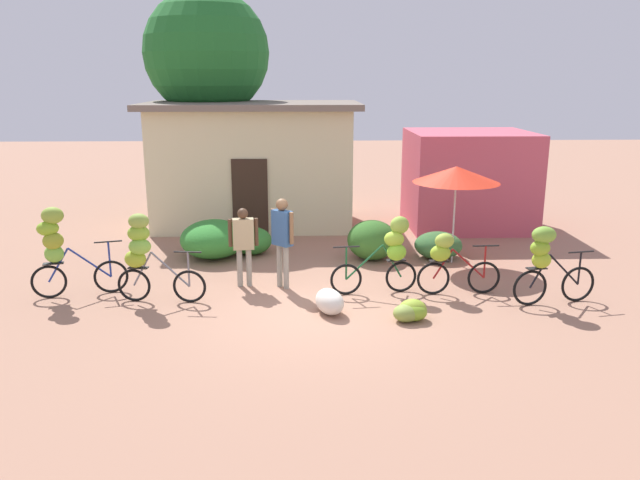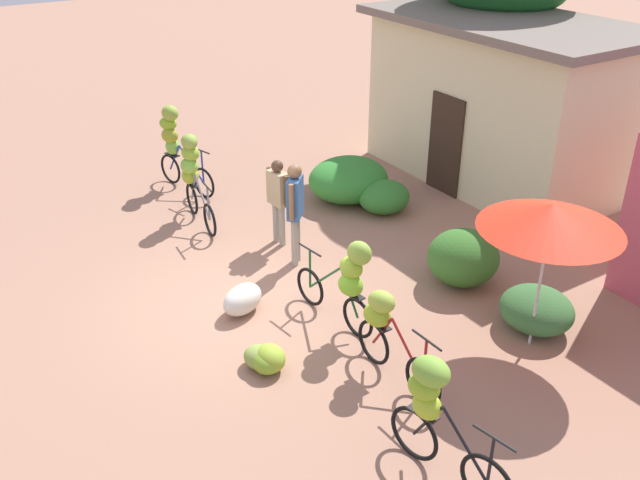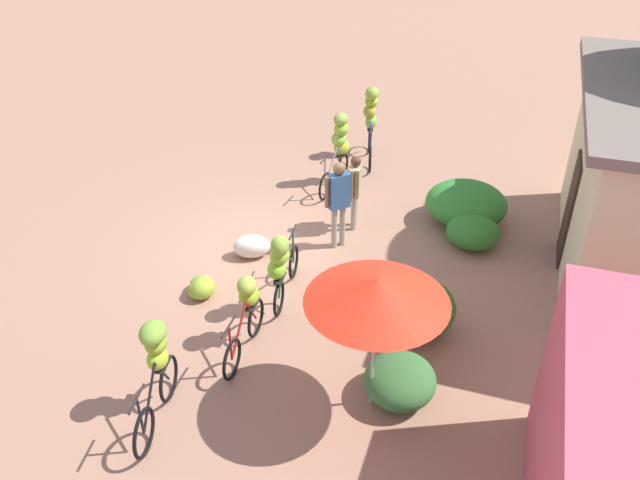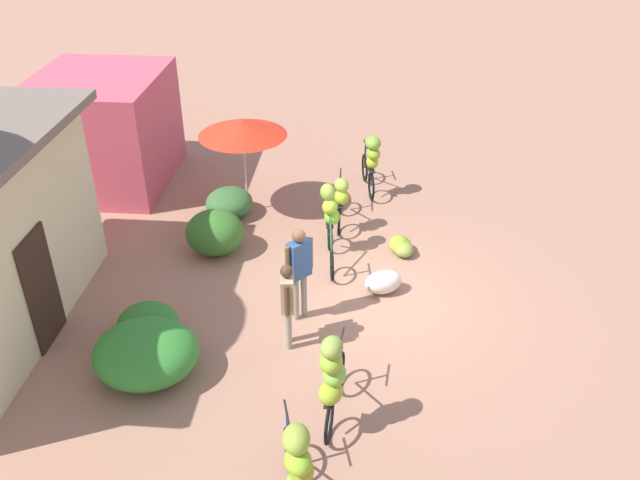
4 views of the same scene
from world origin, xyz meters
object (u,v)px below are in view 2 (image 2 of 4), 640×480
bicycle_leftmost (174,140)px  bicycle_by_shop (386,329)px  market_umbrella (551,217)px  person_bystander (278,194)px  building_low (499,101)px  bicycle_center_loaded (348,278)px  person_vendor (295,204)px  bicycle_rightmost (435,408)px  banana_pile_on_ground (266,359)px  bicycle_near_pile (192,171)px  produce_sack (243,299)px

bicycle_leftmost → bicycle_by_shop: bearing=-0.7°
market_umbrella → person_bystander: size_ratio=1.37×
building_low → bicycle_center_loaded: (2.96, -5.78, -0.83)m
building_low → person_vendor: (0.93, -5.41, -0.59)m
bicycle_rightmost → person_vendor: bearing=166.7°
bicycle_rightmost → building_low: bearing=130.9°
bicycle_by_shop → banana_pile_on_ground: size_ratio=2.32×
market_umbrella → banana_pile_on_ground: market_umbrella is taller
building_low → bicycle_near_pile: (-1.55, -6.14, -0.73)m
building_low → bicycle_center_loaded: 6.55m
bicycle_near_pile → person_bystander: bicycle_near_pile is taller
building_low → person_bystander: (0.17, -5.30, -0.73)m
bicycle_center_loaded → banana_pile_on_ground: bicycle_center_loaded is taller
bicycle_center_loaded → person_bystander: bearing=170.3°
market_umbrella → person_bystander: 4.80m
bicycle_center_loaded → bicycle_rightmost: 2.78m
bicycle_rightmost → bicycle_center_loaded: bearing=164.5°
produce_sack → person_bystander: bearing=136.2°
bicycle_rightmost → produce_sack: size_ratio=2.30×
person_bystander → building_low: bearing=91.9°
bicycle_near_pile → bicycle_rightmost: 7.20m
person_bystander → bicycle_near_pile: bearing=-154.1°
bicycle_by_shop → produce_sack: size_ratio=2.28×
banana_pile_on_ground → person_vendor: person_vendor is taller
bicycle_leftmost → bicycle_center_loaded: (6.11, 0.06, -0.16)m
building_low → bicycle_by_shop: building_low is taller
bicycle_by_shop → bicycle_rightmost: size_ratio=0.99×
bicycle_center_loaded → bicycle_by_shop: size_ratio=1.04×
banana_pile_on_ground → market_umbrella: bearing=66.1°
bicycle_near_pile → banana_pile_on_ground: bicycle_near_pile is taller
market_umbrella → bicycle_near_pile: (-6.17, -2.32, -1.00)m
market_umbrella → bicycle_by_shop: bearing=-105.5°
market_umbrella → person_bystander: bearing=-161.6°
bicycle_leftmost → bicycle_near_pile: bearing=-10.7°
building_low → bicycle_center_loaded: building_low is taller
bicycle_leftmost → bicycle_near_pile: 1.63m
bicycle_near_pile → person_vendor: 2.58m
produce_sack → bicycle_by_shop: bearing=21.9°
bicycle_center_loaded → banana_pile_on_ground: bearing=-82.9°
bicycle_rightmost → person_vendor: person_vendor is taller
person_bystander → person_vendor: bearing=-8.0°
market_umbrella → bicycle_rightmost: market_umbrella is taller
bicycle_center_loaded → person_vendor: bearing=169.7°
bicycle_rightmost → banana_pile_on_ground: 2.69m
bicycle_rightmost → person_bystander: person_bystander is taller
building_low → bicycle_leftmost: (-3.15, -5.84, -0.68)m
person_vendor → bicycle_by_shop: bearing=-9.4°
banana_pile_on_ground → bicycle_rightmost: bearing=14.9°
bicycle_leftmost → person_vendor: 4.10m
bicycle_rightmost → bicycle_leftmost: bearing=175.5°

